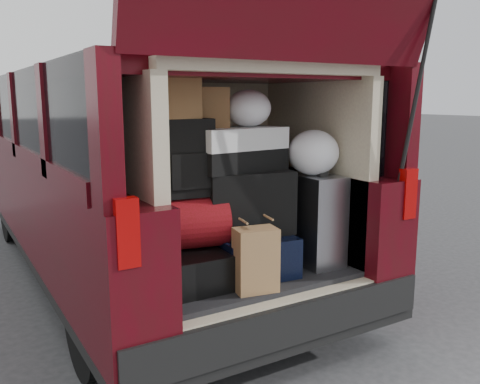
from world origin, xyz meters
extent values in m
plane|color=#313133|center=(0.00, 0.00, 0.00)|extent=(80.00, 80.00, 0.00)
cylinder|color=black|center=(-0.82, 0.40, 0.32)|extent=(0.24, 0.64, 0.64)
cylinder|color=black|center=(0.82, 0.40, 0.32)|extent=(0.24, 0.64, 0.64)
cylinder|color=black|center=(-0.82, 3.70, 0.32)|extent=(0.24, 0.64, 0.64)
cylinder|color=black|center=(0.82, 3.70, 0.32)|extent=(0.24, 0.64, 0.64)
cube|color=black|center=(0.00, 2.08, 0.26)|extent=(1.90, 4.85, 0.08)
cube|color=#3D0C0F|center=(-0.79, 2.08, 0.70)|extent=(0.33, 4.85, 0.80)
cube|color=#3D0C0F|center=(0.79, 2.08, 0.70)|extent=(0.33, 4.85, 0.80)
cube|color=#3D0C0F|center=(0.00, 2.08, 1.73)|extent=(1.82, 4.46, 0.10)
cube|color=black|center=(-0.88, 1.97, 1.44)|extent=(0.12, 4.25, 0.68)
cube|color=black|center=(0.88, 1.97, 1.44)|extent=(0.12, 4.25, 0.68)
cube|color=black|center=(0.00, -0.29, 0.40)|extent=(1.86, 0.16, 0.22)
cube|color=#990505|center=(-0.86, -0.33, 1.02)|extent=(0.10, 0.06, 0.30)
cube|color=#990505|center=(0.86, -0.33, 1.02)|extent=(0.10, 0.06, 0.30)
cube|color=black|center=(0.00, 0.28, 0.52)|extent=(1.24, 1.05, 0.06)
cube|color=beige|center=(-0.66, 0.28, 1.12)|extent=(0.08, 1.05, 1.15)
cube|color=beige|center=(0.66, 0.28, 1.12)|extent=(0.08, 1.05, 1.15)
cube|color=beige|center=(0.00, 0.83, 1.12)|extent=(1.34, 0.06, 1.15)
cube|color=beige|center=(0.00, 0.28, 1.73)|extent=(1.34, 1.05, 0.06)
cylinder|color=black|center=(0.84, -0.40, 1.65)|extent=(0.02, 0.90, 0.76)
cube|color=black|center=(0.00, 0.28, 0.28)|extent=(1.24, 1.05, 0.55)
cube|color=black|center=(-0.38, 0.12, 0.65)|extent=(0.37, 0.51, 0.20)
cube|color=black|center=(0.04, 0.14, 0.67)|extent=(0.50, 0.58, 0.24)
cube|color=silver|center=(0.48, 0.05, 0.83)|extent=(0.25, 0.39, 0.56)
cube|color=#B07A4F|center=(-0.10, -0.16, 0.72)|extent=(0.25, 0.18, 0.35)
cube|color=maroon|center=(-0.36, 0.15, 0.90)|extent=(0.50, 0.38, 0.29)
cube|color=black|center=(0.03, 0.15, 0.97)|extent=(0.56, 0.39, 0.37)
cube|color=black|center=(-0.35, 0.17, 1.26)|extent=(0.32, 0.22, 0.43)
cube|color=white|center=(-0.01, 0.19, 1.28)|extent=(0.59, 0.35, 0.25)
cube|color=brown|center=(-0.40, 0.18, 1.58)|extent=(0.24, 0.20, 0.21)
cube|color=brown|center=(-0.17, 0.27, 1.52)|extent=(0.25, 0.21, 0.23)
ellipsoid|color=white|center=(0.08, 0.21, 1.52)|extent=(0.30, 0.28, 0.22)
ellipsoid|color=white|center=(0.45, 0.05, 1.25)|extent=(0.35, 0.33, 0.28)
camera|label=1|loc=(-1.52, -2.35, 1.58)|focal=38.00mm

